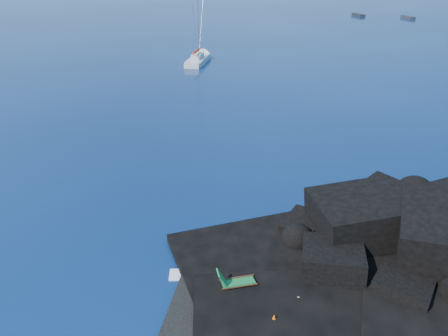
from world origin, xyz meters
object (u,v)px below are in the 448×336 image
object	(u,v)px
sailboat	(198,63)
sunbather	(289,301)
marker_cone	(274,319)
distant_boat_a	(358,16)
distant_boat_b	(408,18)
deck_chair	(238,278)

from	to	relation	value
sailboat	sunbather	bearing A→B (deg)	-72.47
sailboat	marker_cone	size ratio (longest dim) A/B	23.66
distant_boat_a	sunbather	bearing A→B (deg)	-119.17
sailboat	distant_boat_b	size ratio (longest dim) A/B	2.41
marker_cone	distant_boat_a	size ratio (longest dim) A/B	0.10
marker_cone	distant_boat_a	bearing A→B (deg)	75.88
deck_chair	marker_cone	bearing A→B (deg)	-69.08
sailboat	sunbather	size ratio (longest dim) A/B	7.21
marker_cone	distant_boat_b	distance (m)	119.56
sunbather	deck_chair	bearing A→B (deg)	134.91
deck_chair	distant_boat_b	world-z (taller)	deck_chair
sailboat	distant_boat_a	bearing A→B (deg)	65.49
sailboat	distant_boat_b	world-z (taller)	sailboat
marker_cone	distant_boat_b	world-z (taller)	marker_cone
sunbather	marker_cone	size ratio (longest dim) A/B	3.28
sailboat	sunbather	distance (m)	53.52
marker_cone	distant_boat_a	distance (m)	120.39
marker_cone	sunbather	bearing A→B (deg)	58.50
deck_chair	distant_boat_b	size ratio (longest dim) A/B	0.36
sailboat	distant_boat_a	size ratio (longest dim) A/B	2.37
sailboat	marker_cone	distance (m)	54.58
marker_cone	distant_boat_a	world-z (taller)	marker_cone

